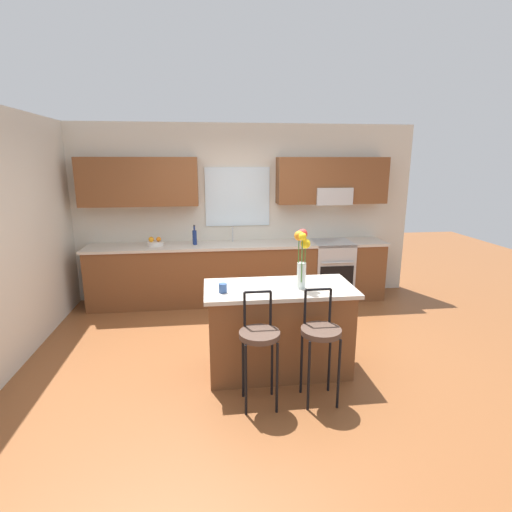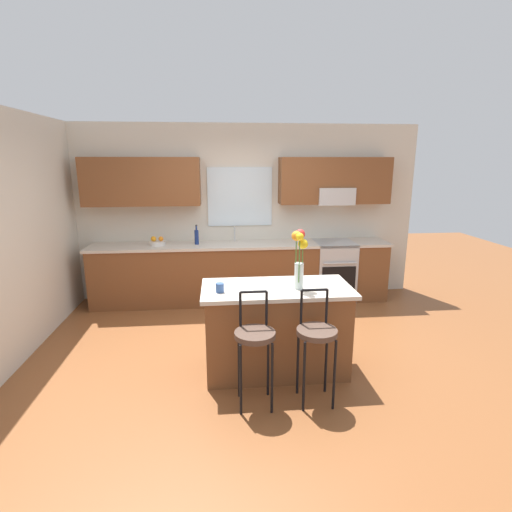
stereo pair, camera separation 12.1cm
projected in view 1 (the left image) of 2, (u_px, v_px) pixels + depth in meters
name	position (u px, v px, depth m)	size (l,w,h in m)	color
ground_plane	(252.00, 351.00, 4.56)	(14.00, 14.00, 0.00)	brown
wall_left	(13.00, 237.00, 4.23)	(0.12, 4.60, 2.70)	beige
back_wall_assembly	(239.00, 203.00, 6.12)	(5.60, 0.50, 2.70)	beige
counter_run	(240.00, 272.00, 6.09)	(4.56, 0.64, 0.92)	brown
sink_faucet	(233.00, 233.00, 6.08)	(0.02, 0.13, 0.23)	#B7BABC
oven_range	(331.00, 270.00, 6.24)	(0.60, 0.64, 0.92)	#B7BABC
kitchen_island	(279.00, 329.00, 4.06)	(1.50, 0.73, 0.92)	brown
bar_stool_near	(259.00, 339.00, 3.43)	(0.36, 0.36, 1.04)	black
bar_stool_middle	(321.00, 336.00, 3.49)	(0.36, 0.36, 1.04)	black
flower_vase	(302.00, 253.00, 3.82)	(0.16, 0.18, 0.59)	silver
mug_ceramic	(223.00, 288.00, 3.76)	(0.08, 0.08, 0.09)	#33518C
fruit_bowl_oranges	(155.00, 243.00, 5.82)	(0.24, 0.24, 0.13)	silver
bottle_olive_oil	(195.00, 237.00, 5.88)	(0.06, 0.06, 0.30)	navy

